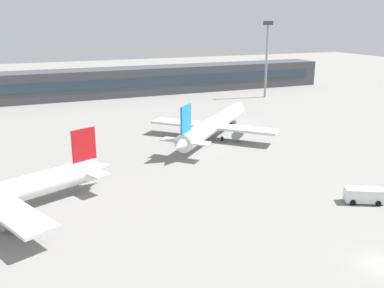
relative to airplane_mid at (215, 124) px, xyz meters
The scene contains 5 objects.
ground_plane 13.94m from the airplane_mid, 114.57° to the right, with size 400.00×400.00×0.00m, color gray.
terminal_building 60.46m from the airplane_mid, 95.37° to the left, with size 149.24×12.13×9.00m.
airplane_mid is the anchor object (origin of this frame).
service_van_white 39.47m from the airplane_mid, 83.94° to the right, with size 5.53×4.19×2.08m.
floodlight_tower_west 54.22m from the airplane_mid, 46.18° to the left, with size 3.20×0.80×24.08m.
Camera 1 is at (-33.87, -28.58, 24.82)m, focal length 40.15 mm.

